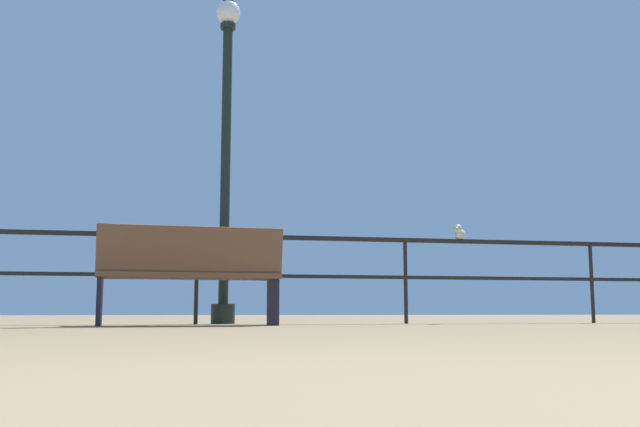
{
  "coord_description": "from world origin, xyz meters",
  "views": [
    {
      "loc": [
        -0.31,
        -0.93,
        0.13
      ],
      "look_at": [
        1.26,
        6.53,
        1.17
      ],
      "focal_mm": 40.81,
      "sensor_mm": 36.0,
      "label": 1
    }
  ],
  "objects": [
    {
      "name": "ground_plane",
      "position": [
        0.0,
        0.0,
        0.0
      ],
      "size": [
        60.0,
        60.0,
        0.0
      ],
      "primitive_type": "plane",
      "color": "#8F7752"
    },
    {
      "name": "pier_railing",
      "position": [
        -0.0,
        7.03,
        0.73
      ],
      "size": [
        18.97,
        0.05,
        0.98
      ],
      "color": "black",
      "rests_on": "ground_plane"
    },
    {
      "name": "bench_near_left",
      "position": [
        -0.1,
        6.19,
        0.53
      ],
      "size": [
        1.76,
        0.77,
        0.94
      ],
      "color": "brown",
      "rests_on": "ground_plane"
    },
    {
      "name": "lamppost_center",
      "position": [
        0.31,
        7.26,
        2.08
      ],
      "size": [
        0.28,
        0.28,
        3.87
      ],
      "color": "black",
      "rests_on": "ground_plane"
    },
    {
      "name": "seagull_on_rail",
      "position": [
        3.03,
        7.02,
        1.05
      ],
      "size": [
        0.24,
        0.32,
        0.16
      ],
      "color": "silver",
      "rests_on": "pier_railing"
    }
  ]
}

